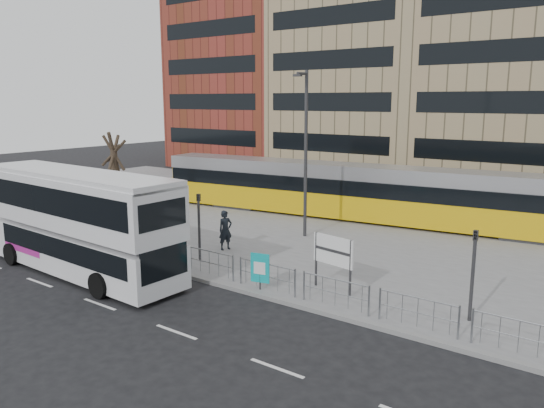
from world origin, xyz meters
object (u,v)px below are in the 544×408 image
Objects in this scene: station_sign at (333,253)px; pedestrian at (225,230)px; traffic_light_west at (199,218)px; traffic_light_east at (474,264)px; tram at (368,193)px; ad_panel at (260,269)px; double_decker_bus at (78,219)px; lamp_post_west at (305,148)px; bare_tree at (112,130)px.

pedestrian is at bearing 174.90° from station_sign.
station_sign is 0.70× the size of traffic_light_west.
traffic_light_east is at bearing -12.91° from traffic_light_west.
pedestrian is 0.63× the size of traffic_light_east.
traffic_light_west is 1.00× the size of traffic_light_east.
traffic_light_east is (9.50, -11.77, 0.30)m from tram.
station_sign reaches higher than ad_panel.
traffic_light_west is at bearing -108.55° from tram.
ad_panel is at bearing -136.34° from station_sign.
ad_panel is 4.87m from traffic_light_west.
ad_panel is 0.47× the size of traffic_light_east.
double_decker_bus is at bearing -167.89° from traffic_light_east.
lamp_post_west is (1.73, 4.45, 3.77)m from pedestrian.
pedestrian is at bearing 65.92° from double_decker_bus.
double_decker_bus is at bearing -147.52° from station_sign.
tram is 19.73× the size of ad_panel.
double_decker_bus is 1.52× the size of bare_tree.
traffic_light_east is (5.10, 0.22, 0.48)m from station_sign.
traffic_light_west is (-2.46, -12.15, 0.30)m from tram.
pedestrian is at bearing 168.07° from traffic_light_east.
traffic_light_west is 7.24m from lamp_post_west.
station_sign is 0.70× the size of traffic_light_east.
ad_panel is 0.47× the size of traffic_light_west.
lamp_post_west is at bearing 140.24° from station_sign.
ad_panel is 7.72m from traffic_light_east.
tram reaches higher than traffic_light_east.
ad_panel is at bearing -88.43° from tram.
tram is (5.69, 16.15, -0.57)m from double_decker_bus.
tram is 9.19× the size of traffic_light_west.
traffic_light_west is 13.55m from bare_tree.
bare_tree reaches higher than station_sign.
double_decker_bus is 15.81m from traffic_light_east.
traffic_light_west is 0.36× the size of lamp_post_west.
bare_tree is at bearing -172.97° from lamp_post_west.
traffic_light_east is at bearing -76.22° from pedestrian.
pedestrian is (-4.78, 3.47, 0.13)m from ad_panel.
station_sign is at bearing 20.21° from ad_panel.
tram reaches higher than station_sign.
station_sign is at bearing -49.86° from lamp_post_west.
pedestrian is 6.08m from lamp_post_west.
lamp_post_west reaches higher than bare_tree.
ad_panel is 18.41m from bare_tree.
ad_panel is at bearing -170.61° from traffic_light_east.
pedestrian is at bearing -112.20° from tram.
bare_tree is at bearing 176.27° from station_sign.
double_decker_bus is 5.15m from traffic_light_west.
tram is at bearing 124.93° from traffic_light_east.
pedestrian is 12.37m from traffic_light_east.
ad_panel is at bearing 20.64° from double_decker_bus.
ad_panel is at bearing -31.74° from traffic_light_west.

